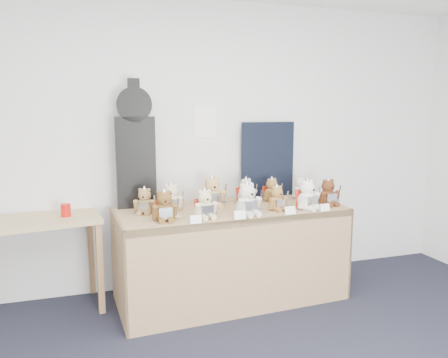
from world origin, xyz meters
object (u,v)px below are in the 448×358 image
object	(u,v)px
teddy_front_right	(277,199)
teddy_front_left	(205,205)
teddy_front_centre	(247,201)
teddy_back_centre_right	(246,192)
display_table	(234,230)
red_cup	(66,210)
teddy_back_centre_left	(212,193)
teddy_front_far_left	(165,207)
side_table	(38,234)
teddy_back_left	(171,199)
teddy_front_end	(328,193)
teddy_back_right	(272,191)
teddy_back_end	(300,188)
teddy_back_far_left	(145,202)
guitar_case	(135,146)
teddy_front_far_right	(308,196)

from	to	relation	value
teddy_front_right	teddy_front_left	bearing A→B (deg)	172.21
teddy_front_centre	teddy_back_centre_right	bearing A→B (deg)	56.90
display_table	teddy_back_centre_right	distance (m)	0.40
red_cup	teddy_back_centre_left	world-z (taller)	teddy_back_centre_left
teddy_front_far_left	teddy_back_centre_left	distance (m)	0.62
side_table	teddy_front_centre	xyz separation A→B (m)	(1.66, -0.48, 0.27)
display_table	teddy_front_far_left	bearing A→B (deg)	-167.91
display_table	teddy_back_left	distance (m)	0.61
teddy_front_far_left	teddy_front_end	distance (m)	1.52
teddy_front_end	teddy_back_right	bearing A→B (deg)	138.90
teddy_front_end	teddy_back_end	xyz separation A→B (m)	(-0.09, 0.37, -0.01)
teddy_front_left	teddy_front_centre	xyz separation A→B (m)	(0.36, -0.02, 0.02)
teddy_front_right	teddy_back_far_left	size ratio (longest dim) A/B	0.99
teddy_front_left	teddy_back_far_left	bearing A→B (deg)	137.93
teddy_back_end	teddy_back_centre_left	bearing A→B (deg)	173.94
teddy_back_end	teddy_back_far_left	size ratio (longest dim) A/B	0.98
teddy_front_centre	teddy_back_centre_right	xyz separation A→B (m)	(0.14, 0.41, -0.01)
guitar_case	teddy_front_far_right	size ratio (longest dim) A/B	3.77
teddy_back_far_left	red_cup	bearing A→B (deg)	-177.30
guitar_case	teddy_front_end	xyz separation A→B (m)	(1.67, -0.44, -0.44)
teddy_back_centre_right	teddy_front_right	bearing A→B (deg)	-89.13
side_table	guitar_case	size ratio (longest dim) A/B	0.93
teddy_front_far_left	teddy_back_far_left	xyz separation A→B (m)	(-0.12, 0.29, -0.01)
teddy_front_left	teddy_back_centre_left	xyz separation A→B (m)	(0.17, 0.37, 0.02)
teddy_back_end	teddy_back_far_left	xyz separation A→B (m)	(-1.54, -0.18, 0.00)
guitar_case	teddy_back_centre_left	xyz separation A→B (m)	(0.64, -0.18, -0.43)
teddy_back_left	teddy_back_centre_right	distance (m)	0.72
teddy_back_centre_right	teddy_back_far_left	size ratio (longest dim) A/B	1.10
red_cup	teddy_front_centre	distance (m)	1.51
guitar_case	teddy_back_far_left	world-z (taller)	guitar_case
teddy_back_left	teddy_back_far_left	distance (m)	0.23
teddy_front_far_right	teddy_back_end	world-z (taller)	teddy_front_far_right
teddy_back_left	teddy_back_end	xyz separation A→B (m)	(1.31, 0.16, -0.01)
side_table	guitar_case	bearing A→B (deg)	-1.86
teddy_front_centre	display_table	bearing A→B (deg)	90.01
teddy_back_centre_right	teddy_back_right	world-z (taller)	teddy_back_centre_right
teddy_front_far_left	teddy_back_centre_right	size ratio (longest dim) A/B	1.01
guitar_case	teddy_back_centre_left	size ratio (longest dim) A/B	3.59
teddy_front_centre	teddy_front_far_right	xyz separation A→B (m)	(0.58, 0.04, -0.00)
teddy_back_centre_left	teddy_front_far_right	bearing A→B (deg)	-27.30
guitar_case	teddy_back_right	size ratio (longest dim) A/B	4.44
teddy_front_end	teddy_back_left	size ratio (longest dim) A/B	1.02
teddy_back_right	display_table	bearing A→B (deg)	-168.68
guitar_case	teddy_front_end	world-z (taller)	guitar_case
teddy_front_right	teddy_front_end	bearing A→B (deg)	-9.69
side_table	teddy_back_left	world-z (taller)	teddy_back_left
teddy_front_right	teddy_back_centre_right	size ratio (longest dim) A/B	0.90
teddy_back_right	teddy_back_end	size ratio (longest dim) A/B	1.05
teddy_front_far_left	teddy_front_end	xyz separation A→B (m)	(1.52, 0.11, 0.00)
teddy_back_centre_right	teddy_front_centre	bearing A→B (deg)	-135.97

